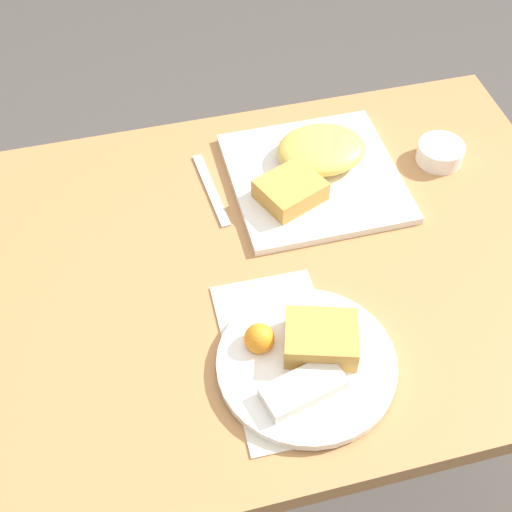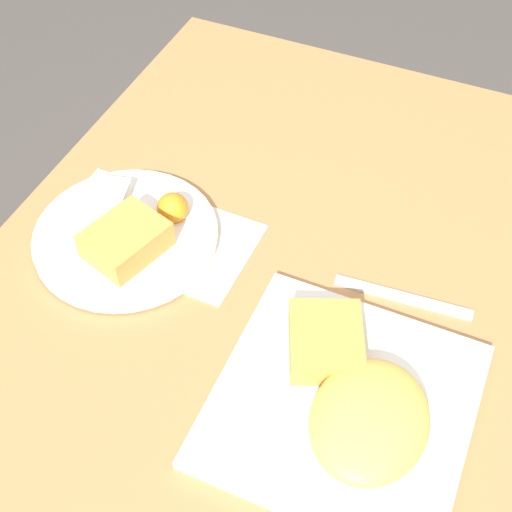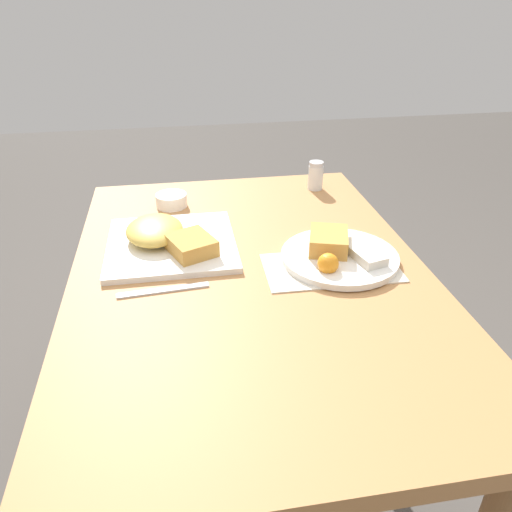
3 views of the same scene
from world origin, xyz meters
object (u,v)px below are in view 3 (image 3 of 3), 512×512
plate_oval_far (338,253)px  sauce_ramekin (171,200)px  plate_square_near (168,239)px  salt_shaker (316,177)px  butter_knife (163,290)px

plate_oval_far → sauce_ramekin: (-0.36, -0.35, -0.00)m
sauce_ramekin → plate_oval_far: bearing=44.6°
plate_square_near → plate_oval_far: (0.12, 0.36, -0.00)m
plate_square_near → salt_shaker: 0.52m
sauce_ramekin → butter_knife: (0.41, -0.03, -0.02)m
plate_square_near → sauce_ramekin: bearing=176.8°
plate_oval_far → butter_knife: 0.38m
salt_shaker → plate_square_near: bearing=-55.8°
plate_square_near → sauce_ramekin: 0.23m
plate_oval_far → plate_square_near: bearing=-108.8°
plate_square_near → butter_knife: bearing=-3.9°
plate_oval_far → sauce_ramekin: plate_oval_far is taller
sauce_ramekin → butter_knife: 0.42m
plate_square_near → sauce_ramekin: (-0.23, 0.01, -0.00)m
salt_shaker → butter_knife: salt_shaker is taller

